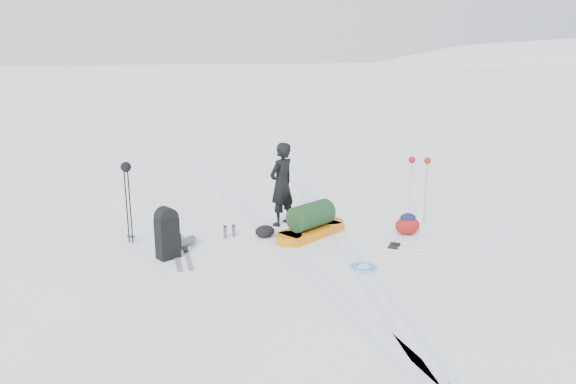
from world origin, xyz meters
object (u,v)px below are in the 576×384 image
at_px(pulk_sled, 311,223).
at_px(expedition_rucksack, 169,234).
at_px(ski_poles_black, 126,177).
at_px(skier, 282,184).

height_order(pulk_sled, expedition_rucksack, expedition_rucksack).
height_order(pulk_sled, ski_poles_black, ski_poles_black).
bearing_deg(expedition_rucksack, skier, 2.15).
relative_size(skier, expedition_rucksack, 1.87).
bearing_deg(skier, expedition_rucksack, -5.94).
height_order(skier, expedition_rucksack, skier).
xyz_separation_m(skier, ski_poles_black, (-2.98, -0.23, 0.40)).
bearing_deg(skier, ski_poles_black, -27.94).
bearing_deg(expedition_rucksack, pulk_sled, -17.20).
xyz_separation_m(skier, pulk_sled, (0.34, -0.83, -0.60)).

